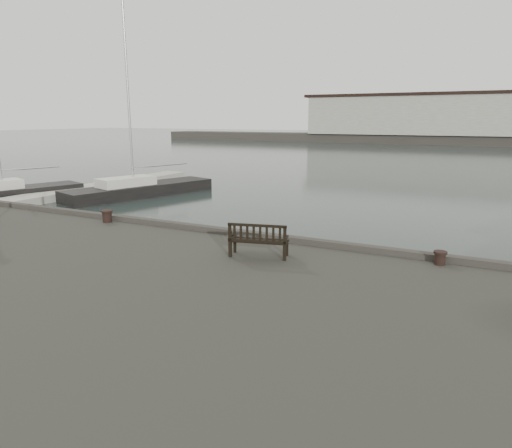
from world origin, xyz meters
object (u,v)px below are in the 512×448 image
at_px(bollard_right, 440,258).
at_px(yacht_a, 11,196).
at_px(yacht_c, 141,192).
at_px(bollard_left, 107,216).
at_px(bench, 259,246).

xyz_separation_m(bollard_right, yacht_a, (-27.34, 7.19, -1.50)).
height_order(bollard_right, yacht_c, yacht_c).
bearing_deg(bollard_left, yacht_c, 126.22).
distance_m(bench, yacht_c, 21.46).
distance_m(bollard_right, yacht_c, 24.30).
xyz_separation_m(bench, yacht_c, (-16.19, 13.99, -1.62)).
xyz_separation_m(bollard_left, yacht_c, (-9.23, 12.59, -1.54)).
height_order(bench, bollard_right, bench).
xyz_separation_m(bench, yacht_a, (-22.76, 8.68, -1.62)).
xyz_separation_m(bollard_left, bollard_right, (11.56, 0.09, -0.04)).
distance_m(bench, bollard_left, 7.11).
relative_size(bollard_right, yacht_a, 0.03).
relative_size(bollard_left, yacht_a, 0.04).
distance_m(bollard_left, yacht_a, 17.45).
bearing_deg(bollard_right, yacht_a, 165.27).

